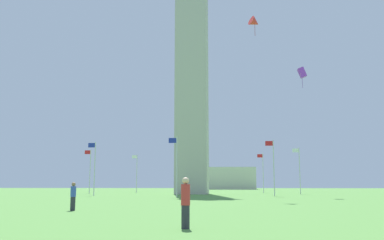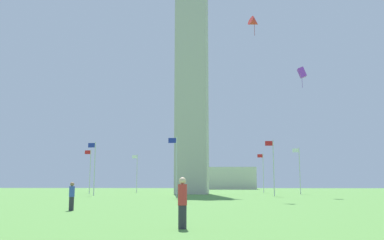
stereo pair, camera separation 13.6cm
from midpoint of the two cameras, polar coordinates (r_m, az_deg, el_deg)
name	(u,v)px [view 2 (the right image)]	position (r m, az deg, el deg)	size (l,w,h in m)	color
ground_plane	(192,194)	(70.21, 0.06, -10.03)	(260.00, 260.00, 0.00)	#548C3D
obelisk_monument	(192,54)	(73.70, 0.05, 8.94)	(5.27, 5.27, 47.92)	#B7B2A8
flagpole_n	(90,169)	(74.28, -13.66, -6.52)	(1.12, 0.14, 7.51)	silver
flagpole_ne	(94,166)	(60.88, -13.08, -6.09)	(1.12, 0.14, 7.51)	silver
flagpole_e	(176,164)	(52.88, -2.12, -5.94)	(1.12, 0.14, 7.51)	silver
flagpole_se	(273,165)	(57.61, 11.02, -6.02)	(1.12, 0.14, 7.51)	silver
flagpole_s	(299,168)	(70.50, 14.41, -6.38)	(1.12, 0.14, 7.51)	silver
flagpole_sw	(263,171)	(82.34, 9.65, -6.84)	(1.12, 0.14, 7.51)	silver
flagpole_w	(201,172)	(87.70, 1.29, -7.08)	(1.12, 0.14, 7.51)	silver
flagpole_nw	(137,171)	(84.66, -7.48, -6.94)	(1.12, 0.14, 7.51)	silver
person_blue_shirt	(72,196)	(26.15, -15.87, -9.95)	(0.32, 0.32, 1.66)	#2D2D38
person_red_shirt	(182,203)	(14.86, -1.04, -11.20)	(0.32, 0.32, 1.77)	#2D2D38
kite_red_delta	(254,22)	(49.96, 8.54, 12.97)	(1.76, 1.65, 2.32)	red
kite_purple_box	(302,73)	(58.73, 14.75, 6.24)	(1.22, 0.84, 2.84)	purple
distant_building	(218,179)	(146.47, 3.58, -7.93)	(25.85, 14.83, 7.34)	beige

